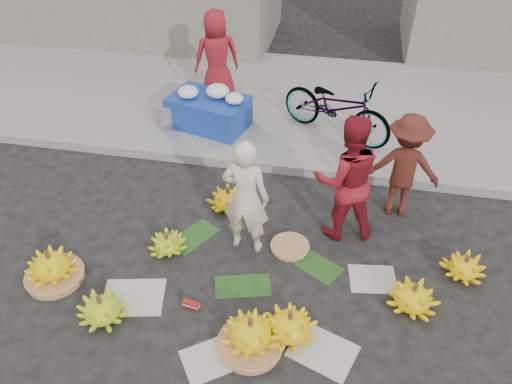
% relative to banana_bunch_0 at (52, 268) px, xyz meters
% --- Properties ---
extents(ground, '(80.00, 80.00, 0.00)m').
position_rel_banana_bunch_0_xyz_m(ground, '(2.31, 0.51, -0.20)').
color(ground, black).
rests_on(ground, ground).
extents(curb, '(40.00, 0.25, 0.15)m').
position_rel_banana_bunch_0_xyz_m(curb, '(2.31, 2.71, -0.12)').
color(curb, gray).
rests_on(curb, ground).
extents(sidewalk, '(40.00, 4.00, 0.12)m').
position_rel_banana_bunch_0_xyz_m(sidewalk, '(2.31, 4.81, -0.14)').
color(sidewalk, gray).
rests_on(sidewalk, ground).
extents(newspaper_scatter, '(3.20, 1.80, 0.00)m').
position_rel_banana_bunch_0_xyz_m(newspaper_scatter, '(2.31, -0.29, -0.19)').
color(newspaper_scatter, beige).
rests_on(newspaper_scatter, ground).
extents(banana_leaves, '(2.00, 1.00, 0.00)m').
position_rel_banana_bunch_0_xyz_m(banana_leaves, '(2.21, 0.71, -0.19)').
color(banana_leaves, '#1D4818').
rests_on(banana_leaves, ground).
extents(banana_bunch_0, '(0.66, 0.66, 0.45)m').
position_rel_banana_bunch_0_xyz_m(banana_bunch_0, '(0.00, 0.00, 0.00)').
color(banana_bunch_0, '#B1794A').
rests_on(banana_bunch_0, ground).
extents(banana_bunch_1, '(0.71, 0.71, 0.35)m').
position_rel_banana_bunch_0_xyz_m(banana_bunch_1, '(0.80, -0.42, -0.05)').
color(banana_bunch_1, '#92B81A').
rests_on(banana_bunch_1, ground).
extents(banana_bunch_2, '(0.76, 0.76, 0.46)m').
position_rel_banana_bunch_0_xyz_m(banana_bunch_2, '(2.46, -0.48, 0.00)').
color(banana_bunch_2, '#B1794A').
rests_on(banana_bunch_2, ground).
extents(banana_bunch_3, '(0.67, 0.67, 0.37)m').
position_rel_banana_bunch_0_xyz_m(banana_bunch_3, '(2.84, -0.25, -0.03)').
color(banana_bunch_3, yellow).
rests_on(banana_bunch_3, ground).
extents(banana_bunch_4, '(0.61, 0.61, 0.36)m').
position_rel_banana_bunch_0_xyz_m(banana_bunch_4, '(4.13, 0.39, -0.04)').
color(banana_bunch_4, yellow).
rests_on(banana_bunch_4, ground).
extents(banana_bunch_5, '(0.58, 0.58, 0.31)m').
position_rel_banana_bunch_0_xyz_m(banana_bunch_5, '(4.76, 0.99, -0.06)').
color(banana_bunch_5, yellow).
rests_on(banana_bunch_5, ground).
extents(banana_bunch_6, '(0.45, 0.45, 0.29)m').
position_rel_banana_bunch_0_xyz_m(banana_bunch_6, '(1.16, 0.71, -0.07)').
color(banana_bunch_6, '#92B81A').
rests_on(banana_bunch_6, ground).
extents(banana_bunch_7, '(0.62, 0.62, 0.34)m').
position_rel_banana_bunch_0_xyz_m(banana_bunch_7, '(1.71, 1.68, -0.05)').
color(banana_bunch_7, yellow).
rests_on(banana_bunch_7, ground).
extents(basket_spare, '(0.60, 0.60, 0.05)m').
position_rel_banana_bunch_0_xyz_m(basket_spare, '(2.67, 1.03, -0.17)').
color(basket_spare, '#B1794A').
rests_on(basket_spare, ground).
extents(incense_stack, '(0.20, 0.09, 0.08)m').
position_rel_banana_bunch_0_xyz_m(incense_stack, '(1.71, -0.10, -0.15)').
color(incense_stack, '#AA1712').
rests_on(incense_stack, ground).
extents(vendor_cream, '(0.61, 0.43, 1.57)m').
position_rel_banana_bunch_0_xyz_m(vendor_cream, '(2.11, 0.99, 0.59)').
color(vendor_cream, '#F6E4CE').
rests_on(vendor_cream, ground).
extents(vendor_red, '(0.97, 0.83, 1.72)m').
position_rel_banana_bunch_0_xyz_m(vendor_red, '(3.26, 1.49, 0.66)').
color(vendor_red, '#A51922').
rests_on(vendor_red, ground).
extents(man_striped, '(0.99, 0.60, 1.49)m').
position_rel_banana_bunch_0_xyz_m(man_striped, '(3.99, 2.06, 0.55)').
color(man_striped, maroon).
rests_on(man_striped, ground).
extents(flower_table, '(1.42, 1.09, 0.73)m').
position_rel_banana_bunch_0_xyz_m(flower_table, '(0.94, 3.59, 0.23)').
color(flower_table, '#173498').
rests_on(flower_table, sidewalk).
extents(grey_bucket, '(0.34, 0.34, 0.39)m').
position_rel_banana_bunch_0_xyz_m(grey_bucket, '(0.24, 3.46, 0.12)').
color(grey_bucket, slate).
rests_on(grey_bucket, sidewalk).
extents(flower_vendor, '(0.94, 0.81, 1.63)m').
position_rel_banana_bunch_0_xyz_m(flower_vendor, '(0.85, 4.55, 0.74)').
color(flower_vendor, '#A51922').
rests_on(flower_vendor, sidewalk).
extents(bicycle, '(1.46, 2.03, 1.02)m').
position_rel_banana_bunch_0_xyz_m(bicycle, '(3.03, 3.71, 0.43)').
color(bicycle, gray).
rests_on(bicycle, sidewalk).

